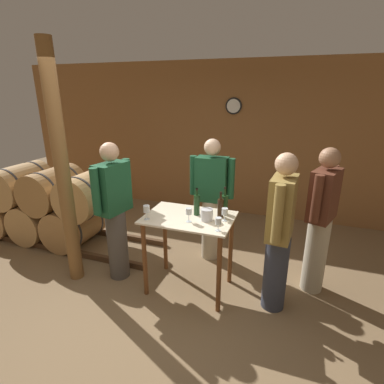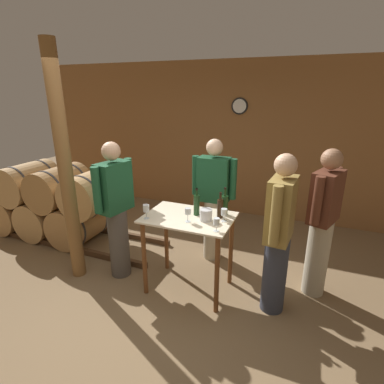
{
  "view_description": "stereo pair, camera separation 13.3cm",
  "coord_description": "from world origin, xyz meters",
  "px_view_note": "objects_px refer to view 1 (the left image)",
  "views": [
    {
      "loc": [
        1.22,
        -2.31,
        2.19
      ],
      "look_at": [
        0.2,
        0.58,
        1.15
      ],
      "focal_mm": 28.0,
      "sensor_mm": 36.0,
      "label": 1
    },
    {
      "loc": [
        1.35,
        -2.26,
        2.19
      ],
      "look_at": [
        0.2,
        0.58,
        1.15
      ],
      "focal_mm": 28.0,
      "sensor_mm": 36.0,
      "label": 2
    }
  ],
  "objects_px": {
    "wine_glass_near_right": "(218,222)",
    "person_host": "(211,198)",
    "wine_bottle_far_left": "(197,204)",
    "wine_glass_near_center": "(189,212)",
    "ice_bucket": "(207,215)",
    "person_visitor_near_door": "(321,219)",
    "wooden_post": "(62,171)",
    "wine_bottle_left": "(220,207)",
    "person_visitor_bearded": "(280,231)",
    "person_visitor_with_scarf": "(115,210)",
    "wine_bottle_center": "(225,204)",
    "wine_glass_near_left": "(146,209)",
    "wine_glass_far_side": "(225,212)"
  },
  "relations": [
    {
      "from": "wooden_post",
      "to": "person_host",
      "type": "distance_m",
      "value": 1.82
    },
    {
      "from": "wine_glass_near_left",
      "to": "person_visitor_bearded",
      "type": "bearing_deg",
      "value": 9.12
    },
    {
      "from": "wine_glass_near_center",
      "to": "person_visitor_near_door",
      "type": "bearing_deg",
      "value": 24.11
    },
    {
      "from": "wine_glass_near_right",
      "to": "person_host",
      "type": "height_order",
      "value": "person_host"
    },
    {
      "from": "wine_glass_far_side",
      "to": "person_host",
      "type": "distance_m",
      "value": 0.82
    },
    {
      "from": "wooden_post",
      "to": "wine_glass_near_center",
      "type": "height_order",
      "value": "wooden_post"
    },
    {
      "from": "wine_glass_near_center",
      "to": "wine_glass_near_right",
      "type": "xyz_separation_m",
      "value": [
        0.34,
        -0.1,
        -0.02
      ]
    },
    {
      "from": "wine_glass_near_right",
      "to": "person_visitor_bearded",
      "type": "height_order",
      "value": "person_visitor_bearded"
    },
    {
      "from": "wine_bottle_far_left",
      "to": "ice_bucket",
      "type": "bearing_deg",
      "value": -35.37
    },
    {
      "from": "wine_bottle_center",
      "to": "person_host",
      "type": "height_order",
      "value": "person_host"
    },
    {
      "from": "wine_glass_near_center",
      "to": "wine_glass_far_side",
      "type": "height_order",
      "value": "wine_glass_near_center"
    },
    {
      "from": "person_visitor_bearded",
      "to": "person_visitor_near_door",
      "type": "bearing_deg",
      "value": 49.02
    },
    {
      "from": "wine_glass_near_left",
      "to": "person_visitor_with_scarf",
      "type": "bearing_deg",
      "value": 162.89
    },
    {
      "from": "wine_glass_near_left",
      "to": "wine_glass_near_right",
      "type": "relative_size",
      "value": 1.15
    },
    {
      "from": "wine_bottle_far_left",
      "to": "person_visitor_near_door",
      "type": "distance_m",
      "value": 1.35
    },
    {
      "from": "person_visitor_with_scarf",
      "to": "wine_glass_near_left",
      "type": "bearing_deg",
      "value": -17.11
    },
    {
      "from": "wine_glass_near_center",
      "to": "wine_glass_far_side",
      "type": "relative_size",
      "value": 1.07
    },
    {
      "from": "ice_bucket",
      "to": "person_visitor_near_door",
      "type": "distance_m",
      "value": 1.24
    },
    {
      "from": "wine_bottle_far_left",
      "to": "wine_glass_near_center",
      "type": "relative_size",
      "value": 2.02
    },
    {
      "from": "wine_glass_near_center",
      "to": "wine_glass_near_left",
      "type": "bearing_deg",
      "value": -168.39
    },
    {
      "from": "wooden_post",
      "to": "person_host",
      "type": "height_order",
      "value": "wooden_post"
    },
    {
      "from": "wooden_post",
      "to": "person_visitor_near_door",
      "type": "height_order",
      "value": "wooden_post"
    },
    {
      "from": "ice_bucket",
      "to": "wine_glass_near_center",
      "type": "bearing_deg",
      "value": -148.96
    },
    {
      "from": "person_visitor_with_scarf",
      "to": "person_visitor_near_door",
      "type": "relative_size",
      "value": 1.01
    },
    {
      "from": "person_visitor_with_scarf",
      "to": "wine_bottle_left",
      "type": "bearing_deg",
      "value": 7.9
    },
    {
      "from": "wine_bottle_left",
      "to": "ice_bucket",
      "type": "distance_m",
      "value": 0.18
    },
    {
      "from": "wine_glass_near_left",
      "to": "wine_glass_near_center",
      "type": "xyz_separation_m",
      "value": [
        0.44,
        0.09,
        -0.0
      ]
    },
    {
      "from": "wooden_post",
      "to": "wine_bottle_center",
      "type": "xyz_separation_m",
      "value": [
        1.73,
        0.46,
        -0.33
      ]
    },
    {
      "from": "wine_glass_far_side",
      "to": "wine_glass_near_center",
      "type": "bearing_deg",
      "value": -156.89
    },
    {
      "from": "ice_bucket",
      "to": "wine_glass_near_left",
      "type": "bearing_deg",
      "value": -162.6
    },
    {
      "from": "wine_bottle_center",
      "to": "wine_glass_far_side",
      "type": "bearing_deg",
      "value": -75.29
    },
    {
      "from": "wine_bottle_left",
      "to": "person_host",
      "type": "xyz_separation_m",
      "value": [
        -0.28,
        0.65,
        -0.15
      ]
    },
    {
      "from": "wine_bottle_left",
      "to": "person_host",
      "type": "height_order",
      "value": "person_host"
    },
    {
      "from": "wine_bottle_center",
      "to": "wine_glass_near_right",
      "type": "height_order",
      "value": "wine_bottle_center"
    },
    {
      "from": "ice_bucket",
      "to": "person_visitor_near_door",
      "type": "relative_size",
      "value": 0.08
    },
    {
      "from": "wine_glass_near_center",
      "to": "wine_glass_near_right",
      "type": "relative_size",
      "value": 1.11
    },
    {
      "from": "wine_bottle_far_left",
      "to": "wine_bottle_center",
      "type": "bearing_deg",
      "value": 23.92
    },
    {
      "from": "wine_bottle_far_left",
      "to": "person_host",
      "type": "height_order",
      "value": "person_host"
    },
    {
      "from": "wine_bottle_left",
      "to": "wine_bottle_center",
      "type": "distance_m",
      "value": 0.1
    },
    {
      "from": "wine_glass_near_left",
      "to": "person_visitor_bearded",
      "type": "height_order",
      "value": "person_visitor_bearded"
    },
    {
      "from": "ice_bucket",
      "to": "wine_glass_near_right",
      "type": "bearing_deg",
      "value": -48.61
    },
    {
      "from": "wine_glass_near_left",
      "to": "person_visitor_bearded",
      "type": "distance_m",
      "value": 1.37
    },
    {
      "from": "wooden_post",
      "to": "person_host",
      "type": "xyz_separation_m",
      "value": [
        1.42,
        1.02,
        -0.49
      ]
    },
    {
      "from": "person_visitor_near_door",
      "to": "wine_glass_near_right",
      "type": "bearing_deg",
      "value": -144.6
    },
    {
      "from": "person_visitor_near_door",
      "to": "person_host",
      "type": "bearing_deg",
      "value": 167.21
    },
    {
      "from": "wine_bottle_left",
      "to": "person_visitor_bearded",
      "type": "bearing_deg",
      "value": -9.72
    },
    {
      "from": "wine_bottle_center",
      "to": "wine_glass_near_right",
      "type": "relative_size",
      "value": 2.3
    },
    {
      "from": "wine_glass_near_center",
      "to": "wine_glass_far_side",
      "type": "xyz_separation_m",
      "value": [
        0.34,
        0.15,
        -0.01
      ]
    },
    {
      "from": "wooden_post",
      "to": "wine_glass_near_right",
      "type": "height_order",
      "value": "wooden_post"
    },
    {
      "from": "wooden_post",
      "to": "person_visitor_with_scarf",
      "type": "bearing_deg",
      "value": 22.33
    }
  ]
}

